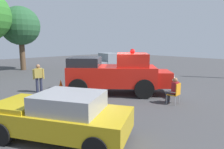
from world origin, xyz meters
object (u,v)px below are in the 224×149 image
object	(u,v)px
parked_pickup	(117,62)
lawn_chair_by_car	(124,74)
vintage_fire_truck	(116,73)
traffic_cone	(61,85)
spectator_seated	(173,89)
classic_hot_rod	(60,115)
oak_tree_left	(20,26)
spectator_standing	(39,76)
lawn_chair_near_truck	(176,92)

from	to	relation	value
parked_pickup	lawn_chair_by_car	world-z (taller)	parked_pickup
vintage_fire_truck	traffic_cone	bearing A→B (deg)	119.85
vintage_fire_truck	spectator_seated	size ratio (longest dim) A/B	4.54
classic_hot_rod	parked_pickup	xyz separation A→B (m)	(11.41, 8.64, 0.24)
oak_tree_left	vintage_fire_truck	bearing A→B (deg)	-90.15
vintage_fire_truck	spectator_seated	world-z (taller)	vintage_fire_truck
oak_tree_left	traffic_cone	world-z (taller)	oak_tree_left
spectator_standing	classic_hot_rod	bearing A→B (deg)	-109.16
spectator_standing	oak_tree_left	distance (m)	11.64
classic_hot_rod	parked_pickup	distance (m)	14.31
parked_pickup	lawn_chair_near_truck	bearing A→B (deg)	-120.98
spectator_seated	spectator_standing	distance (m)	7.60
classic_hot_rod	oak_tree_left	world-z (taller)	oak_tree_left
lawn_chair_by_car	traffic_cone	size ratio (longest dim) A/B	1.61
vintage_fire_truck	classic_hot_rod	xyz separation A→B (m)	(-5.16, -2.64, -0.45)
vintage_fire_truck	lawn_chair_near_truck	xyz separation A→B (m)	(0.59, -3.42, -0.61)
lawn_chair_near_truck	oak_tree_left	bearing A→B (deg)	91.81
parked_pickup	lawn_chair_by_car	bearing A→B (deg)	-130.34
vintage_fire_truck	oak_tree_left	size ratio (longest dim) A/B	0.89
vintage_fire_truck	classic_hot_rod	size ratio (longest dim) A/B	1.24
traffic_cone	spectator_seated	bearing A→B (deg)	-69.75
parked_pickup	oak_tree_left	xyz separation A→B (m)	(-6.21, 7.98, 3.59)
parked_pickup	oak_tree_left	size ratio (longest dim) A/B	0.76
vintage_fire_truck	parked_pickup	size ratio (longest dim) A/B	1.16
vintage_fire_truck	traffic_cone	size ratio (longest dim) A/B	9.22
classic_hot_rod	traffic_cone	size ratio (longest dim) A/B	7.42
lawn_chair_by_car	parked_pickup	bearing A→B (deg)	49.66
vintage_fire_truck	spectator_seated	bearing A→B (deg)	-80.06
parked_pickup	spectator_seated	world-z (taller)	parked_pickup
spectator_seated	spectator_standing	world-z (taller)	spectator_standing
classic_hot_rod	traffic_cone	world-z (taller)	classic_hot_rod
oak_tree_left	lawn_chair_near_truck	bearing A→B (deg)	-88.19
spectator_seated	oak_tree_left	world-z (taller)	oak_tree_left
spectator_standing	traffic_cone	size ratio (longest dim) A/B	2.64
classic_hot_rod	spectator_standing	bearing A→B (deg)	70.84
vintage_fire_truck	lawn_chair_by_car	xyz separation A→B (m)	(2.76, 1.89, -0.61)
vintage_fire_truck	classic_hot_rod	world-z (taller)	vintage_fire_truck
spectator_seated	oak_tree_left	bearing A→B (deg)	91.79
classic_hot_rod	spectator_standing	world-z (taller)	spectator_standing
lawn_chair_near_truck	vintage_fire_truck	bearing A→B (deg)	99.72
traffic_cone	spectator_standing	bearing A→B (deg)	168.77
vintage_fire_truck	lawn_chair_near_truck	distance (m)	3.53
vintage_fire_truck	spectator_standing	world-z (taller)	vintage_fire_truck
lawn_chair_by_car	spectator_standing	bearing A→B (deg)	165.82
lawn_chair_by_car	traffic_cone	world-z (taller)	lawn_chair_by_car
vintage_fire_truck	spectator_standing	bearing A→B (deg)	132.41
vintage_fire_truck	parked_pickup	xyz separation A→B (m)	(6.25, 6.00, -0.21)
classic_hot_rod	lawn_chair_by_car	distance (m)	9.13
parked_pickup	spectator_standing	distance (m)	9.69
lawn_chair_by_car	oak_tree_left	world-z (taller)	oak_tree_left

